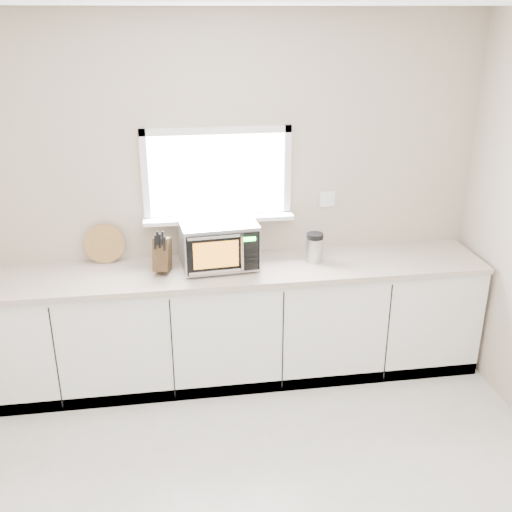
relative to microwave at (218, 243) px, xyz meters
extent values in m
cube|color=#BCA795|center=(0.02, 0.27, 0.25)|extent=(4.00, 0.02, 2.70)
cube|color=white|center=(0.02, 0.25, 0.45)|extent=(1.00, 0.02, 0.60)
cube|color=white|center=(0.02, 0.19, 0.13)|extent=(1.12, 0.16, 0.03)
cube|color=white|center=(0.02, 0.24, 0.77)|extent=(1.10, 0.04, 0.05)
cube|color=white|center=(0.02, 0.24, 0.12)|extent=(1.10, 0.04, 0.05)
cube|color=white|center=(-0.50, 0.24, 0.45)|extent=(0.05, 0.04, 0.70)
cube|color=white|center=(0.55, 0.24, 0.45)|extent=(0.05, 0.04, 0.70)
cube|color=white|center=(0.87, 0.26, 0.22)|extent=(0.12, 0.01, 0.12)
cube|color=white|center=(0.02, -0.03, -0.66)|extent=(3.92, 0.60, 0.88)
cube|color=#C0AD9F|center=(0.02, -0.04, -0.20)|extent=(3.92, 0.64, 0.04)
cylinder|color=black|center=(-0.21, -0.17, -0.17)|extent=(0.03, 0.03, 0.02)
cylinder|color=black|center=(-0.24, 0.15, -0.17)|extent=(0.03, 0.03, 0.02)
cylinder|color=black|center=(0.24, -0.14, -0.17)|extent=(0.03, 0.03, 0.02)
cylinder|color=black|center=(0.21, 0.19, -0.17)|extent=(0.03, 0.03, 0.02)
cube|color=#AAADB1|center=(0.00, 0.01, 0.00)|extent=(0.57, 0.45, 0.32)
cube|color=black|center=(0.02, -0.20, 0.00)|extent=(0.52, 0.06, 0.28)
cube|color=orange|center=(-0.04, -0.21, 0.00)|extent=(0.32, 0.03, 0.19)
cylinder|color=silver|center=(0.15, -0.22, 0.00)|extent=(0.02, 0.02, 0.25)
cube|color=black|center=(0.20, -0.19, 0.00)|extent=(0.13, 0.02, 0.28)
cube|color=#19FF33|center=(0.20, -0.20, 0.09)|extent=(0.09, 0.01, 0.03)
cube|color=silver|center=(0.00, 0.01, 0.16)|extent=(0.57, 0.45, 0.01)
cube|color=#412E17|center=(-0.41, -0.04, -0.05)|extent=(0.15, 0.24, 0.27)
cube|color=black|center=(-0.45, -0.08, 0.06)|extent=(0.02, 0.05, 0.10)
cube|color=black|center=(-0.42, -0.09, 0.07)|extent=(0.02, 0.05, 0.10)
cube|color=black|center=(-0.39, -0.10, 0.05)|extent=(0.02, 0.05, 0.10)
cube|color=black|center=(-0.43, -0.09, 0.10)|extent=(0.02, 0.05, 0.10)
cube|color=black|center=(-0.40, -0.09, 0.10)|extent=(0.02, 0.05, 0.10)
cylinder|color=#AF7E43|center=(-0.83, 0.21, -0.03)|extent=(0.30, 0.07, 0.29)
cylinder|color=#AAADB1|center=(0.72, -0.01, -0.09)|extent=(0.15, 0.15, 0.18)
cylinder|color=black|center=(0.72, -0.01, 0.02)|extent=(0.14, 0.14, 0.04)
camera|label=1|loc=(-0.34, -4.06, 1.56)|focal=42.00mm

